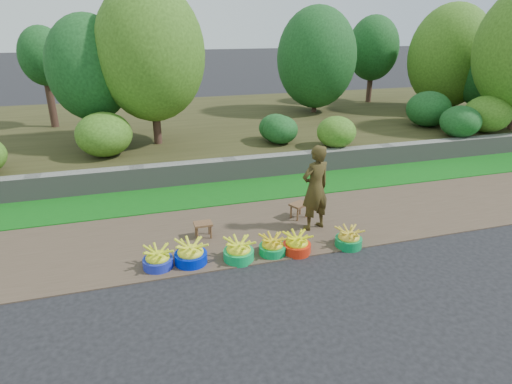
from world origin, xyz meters
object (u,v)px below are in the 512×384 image
object	(u,v)px
basin_a	(158,259)
basin_c	(239,251)
vendor_woman	(315,188)
basin_e	(297,244)
basin_f	(349,238)
basin_d	(273,246)
stool_left	(203,226)
stool_right	(299,206)
basin_b	(191,254)

from	to	relation	value
basin_a	basin_c	bearing A→B (deg)	-5.67
vendor_woman	basin_a	bearing A→B (deg)	-4.25
basin_e	basin_f	distance (m)	0.96
basin_d	basin_f	xyz separation A→B (m)	(1.37, -0.12, 0.00)
basin_a	stool_left	bearing A→B (deg)	42.80
basin_e	stool_left	distance (m)	1.75
basin_d	stool_right	bearing A→B (deg)	51.45
basin_c	basin_d	bearing A→B (deg)	1.94
basin_d	stool_left	distance (m)	1.39
basin_c	vendor_woman	world-z (taller)	vendor_woman
basin_b	stool_right	bearing A→B (deg)	25.51
basin_d	basin_f	bearing A→B (deg)	-5.09
basin_d	basin_f	world-z (taller)	basin_f
basin_d	basin_e	distance (m)	0.42
basin_a	basin_e	xyz separation A→B (m)	(2.33, -0.17, -0.00)
basin_e	basin_f	size ratio (longest dim) A/B	1.02
stool_left	vendor_woman	world-z (taller)	vendor_woman
basin_a	basin_f	world-z (taller)	basin_a
basin_e	vendor_woman	world-z (taller)	vendor_woman
basin_a	basin_b	distance (m)	0.53
basin_c	basin_a	bearing A→B (deg)	174.33
basin_c	basin_d	xyz separation A→B (m)	(0.60, 0.02, -0.01)
basin_d	basin_f	distance (m)	1.38
basin_b	basin_f	xyz separation A→B (m)	(2.75, -0.22, -0.02)
stool_left	stool_right	xyz separation A→B (m)	(2.00, 0.29, 0.01)
basin_c	basin_e	bearing A→B (deg)	-2.39
stool_right	basin_d	bearing A→B (deg)	-128.55
basin_c	vendor_woman	distance (m)	1.93
stool_right	vendor_woman	size ratio (longest dim) A/B	0.26
basin_b	basin_d	world-z (taller)	basin_b
stool_right	vendor_woman	bearing A→B (deg)	-80.04
basin_f	vendor_woman	size ratio (longest dim) A/B	0.29
basin_c	stool_right	distance (m)	2.00
basin_d	basin_e	bearing A→B (deg)	-8.54
basin_f	basin_b	bearing A→B (deg)	175.47
basin_e	stool_left	size ratio (longest dim) A/B	1.47
basin_e	basin_b	bearing A→B (deg)	174.95
basin_a	basin_b	size ratio (longest dim) A/B	0.90
basin_c	basin_e	distance (m)	1.02
basin_d	basin_a	bearing A→B (deg)	176.72
basin_f	basin_a	bearing A→B (deg)	175.96
basin_f	basin_d	bearing A→B (deg)	174.91
basin_f	stool_right	xyz separation A→B (m)	(-0.40, 1.34, 0.11)
basin_c	basin_f	bearing A→B (deg)	-2.96
basin_c	stool_left	distance (m)	1.04
stool_left	basin_c	bearing A→B (deg)	-65.78
basin_e	stool_right	bearing A→B (deg)	66.71
basin_a	stool_left	size ratio (longest dim) A/B	1.47
basin_d	vendor_woman	size ratio (longest dim) A/B	0.28
basin_a	basin_e	world-z (taller)	same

